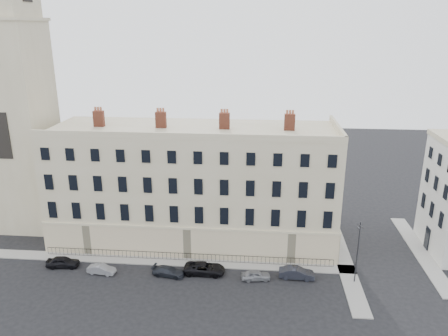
{
  "coord_description": "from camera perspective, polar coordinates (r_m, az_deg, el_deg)",
  "views": [
    {
      "loc": [
        2.6,
        -40.87,
        27.32
      ],
      "look_at": [
        -1.88,
        10.0,
        10.52
      ],
      "focal_mm": 35.0,
      "sensor_mm": 36.0,
      "label": 1
    }
  ],
  "objects": [
    {
      "name": "car_a",
      "position": [
        56.09,
        -20.3,
        -11.43
      ],
      "size": [
        3.93,
        1.88,
        1.3
      ],
      "primitive_type": "imported",
      "rotation": [
        0.0,
        0.0,
        1.66
      ],
      "color": "black",
      "rests_on": "ground"
    },
    {
      "name": "ground",
      "position": [
        49.23,
        1.2,
        -15.51
      ],
      "size": [
        160.0,
        160.0,
        0.0
      ],
      "primitive_type": "plane",
      "color": "black",
      "rests_on": "ground"
    },
    {
      "name": "streetlamp",
      "position": [
        50.23,
        17.04,
        -10.2
      ],
      "size": [
        0.68,
        1.53,
        7.39
      ],
      "rotation": [
        0.0,
        0.0,
        0.36
      ],
      "color": "#2F3035",
      "rests_on": "ground"
    },
    {
      "name": "church_tower",
      "position": [
        64.4,
        -25.75,
        8.7
      ],
      "size": [
        8.0,
        8.13,
        44.0
      ],
      "color": "#BCAF8B",
      "rests_on": "ground"
    },
    {
      "name": "car_c",
      "position": [
        51.55,
        -7.26,
        -13.25
      ],
      "size": [
        3.94,
        2.11,
        1.09
      ],
      "primitive_type": "imported",
      "rotation": [
        0.0,
        0.0,
        1.41
      ],
      "color": "#1F222A",
      "rests_on": "ground"
    },
    {
      "name": "car_e",
      "position": [
        50.58,
        4.17,
        -13.79
      ],
      "size": [
        3.45,
        1.79,
        1.12
      ],
      "primitive_type": "imported",
      "rotation": [
        0.0,
        0.0,
        1.72
      ],
      "color": "gray",
      "rests_on": "ground"
    },
    {
      "name": "terrace",
      "position": [
        57.08,
        -3.92,
        -2.16
      ],
      "size": [
        36.22,
        12.22,
        17.0
      ],
      "color": "#BCAF8B",
      "rests_on": "ground"
    },
    {
      "name": "railings",
      "position": [
        54.14,
        -4.88,
        -11.5
      ],
      "size": [
        35.0,
        0.04,
        0.96
      ],
      "color": "black",
      "rests_on": "ground"
    },
    {
      "name": "car_d",
      "position": [
        51.54,
        -2.55,
        -12.97
      ],
      "size": [
        4.76,
        2.27,
        1.31
      ],
      "primitive_type": "imported",
      "rotation": [
        0.0,
        0.0,
        1.55
      ],
      "color": "black",
      "rests_on": "ground"
    },
    {
      "name": "pavement_east_return",
      "position": [
        56.92,
        15.2,
        -11.11
      ],
      "size": [
        2.0,
        24.0,
        0.12
      ],
      "primitive_type": "cube",
      "color": "gray",
      "rests_on": "ground"
    },
    {
      "name": "pavement_terrace",
      "position": [
        54.83,
        -9.15,
        -11.87
      ],
      "size": [
        48.0,
        2.0,
        0.12
      ],
      "primitive_type": "cube",
      "color": "gray",
      "rests_on": "ground"
    },
    {
      "name": "car_b",
      "position": [
        53.46,
        -15.69,
        -12.61
      ],
      "size": [
        3.37,
        1.51,
        1.07
      ],
      "primitive_type": "imported",
      "rotation": [
        0.0,
        0.0,
        1.45
      ],
      "color": "gray",
      "rests_on": "ground"
    },
    {
      "name": "pavement_adjacent",
      "position": [
        61.21,
        24.27,
        -9.99
      ],
      "size": [
        2.0,
        20.0,
        0.12
      ],
      "primitive_type": "cube",
      "color": "gray",
      "rests_on": "ground"
    },
    {
      "name": "car_f",
      "position": [
        51.31,
        9.47,
        -13.38
      ],
      "size": [
        4.06,
        1.59,
        1.32
      ],
      "primitive_type": "imported",
      "rotation": [
        0.0,
        0.0,
        1.52
      ],
      "color": "#21232D",
      "rests_on": "ground"
    }
  ]
}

